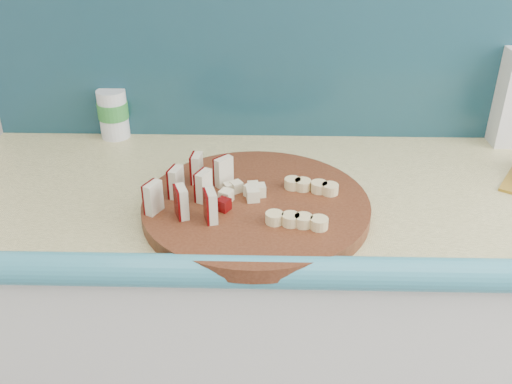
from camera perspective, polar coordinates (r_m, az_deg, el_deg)
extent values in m
cube|color=silver|center=(1.58, 16.12, -14.72)|extent=(2.20, 0.60, 0.88)
cube|color=tan|center=(1.32, 18.86, -0.34)|extent=(2.20, 0.60, 0.03)
cube|color=teal|center=(1.08, 22.97, -8.34)|extent=(2.20, 0.06, 0.03)
cube|color=teal|center=(1.48, 17.61, 14.32)|extent=(2.20, 0.02, 0.50)
cylinder|color=#401C0D|center=(1.15, 0.00, -1.48)|extent=(0.55, 0.55, 0.03)
cube|color=beige|center=(1.11, -10.18, -0.57)|extent=(0.02, 0.04, 0.06)
cube|color=#4E0506|center=(1.11, -10.67, -0.50)|extent=(0.01, 0.04, 0.06)
cube|color=beige|center=(1.15, -7.94, 0.96)|extent=(0.02, 0.04, 0.06)
cube|color=#4E0506|center=(1.16, -8.41, 1.02)|extent=(0.01, 0.04, 0.06)
cube|color=beige|center=(1.20, -5.86, 2.37)|extent=(0.02, 0.04, 0.06)
cube|color=#4E0506|center=(1.21, -6.32, 2.43)|extent=(0.01, 0.04, 0.06)
cube|color=beige|center=(1.09, -7.38, -0.98)|extent=(0.02, 0.04, 0.06)
cube|color=#4E0506|center=(1.09, -7.88, -0.91)|extent=(0.01, 0.04, 0.06)
cube|color=beige|center=(1.13, -5.21, 0.60)|extent=(0.02, 0.04, 0.06)
cube|color=#4E0506|center=(1.14, -5.70, 0.66)|extent=(0.01, 0.04, 0.06)
cube|color=beige|center=(1.18, -3.22, 2.04)|extent=(0.02, 0.04, 0.06)
cube|color=#4E0506|center=(1.19, -3.69, 2.10)|extent=(0.01, 0.04, 0.06)
cube|color=beige|center=(1.07, -4.47, -1.40)|extent=(0.02, 0.04, 0.06)
cube|color=#4E0506|center=(1.07, -4.99, -1.33)|extent=(0.01, 0.04, 0.06)
cube|color=beige|center=(1.14, -0.86, -0.26)|extent=(0.02, 0.02, 0.02)
cube|color=beige|center=(1.15, -0.48, 0.00)|extent=(0.02, 0.02, 0.02)
cube|color=#4E0506|center=(1.16, -0.73, 0.42)|extent=(0.02, 0.02, 0.02)
cube|color=beige|center=(1.15, -1.47, 0.09)|extent=(0.02, 0.02, 0.02)
cube|color=beige|center=(1.15, -2.16, 0.10)|extent=(0.02, 0.02, 0.02)
cube|color=beige|center=(1.14, -2.82, -0.26)|extent=(0.02, 0.02, 0.02)
cube|color=beige|center=(1.13, -1.84, -0.45)|extent=(0.02, 0.02, 0.02)
cube|color=beige|center=(1.12, -1.45, -0.78)|extent=(0.02, 0.02, 0.02)
cube|color=#4E0506|center=(1.12, -0.42, -0.87)|extent=(0.02, 0.02, 0.02)
cylinder|color=#DFC888|center=(1.07, 2.01, -2.61)|extent=(0.03, 0.03, 0.02)
cylinder|color=#DFC888|center=(1.06, 3.45, -2.81)|extent=(0.03, 0.03, 0.02)
cylinder|color=#DFC888|center=(1.06, 4.90, -3.02)|extent=(0.03, 0.03, 0.02)
cylinder|color=#DFC888|center=(1.06, 6.37, -3.22)|extent=(0.03, 0.03, 0.02)
cylinder|color=#DFC888|center=(1.18, 3.53, 0.83)|extent=(0.03, 0.03, 0.02)
cylinder|color=#DFC888|center=(1.18, 4.83, 0.66)|extent=(0.03, 0.03, 0.02)
cylinder|color=#DFC888|center=(1.18, 6.14, 0.49)|extent=(0.03, 0.03, 0.02)
cylinder|color=#DFC888|center=(1.17, 7.46, 0.32)|extent=(0.03, 0.03, 0.02)
cylinder|color=silver|center=(1.51, -14.07, 7.57)|extent=(0.07, 0.07, 0.12)
cylinder|color=#318937|center=(1.50, -14.12, 7.94)|extent=(0.08, 0.08, 0.04)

